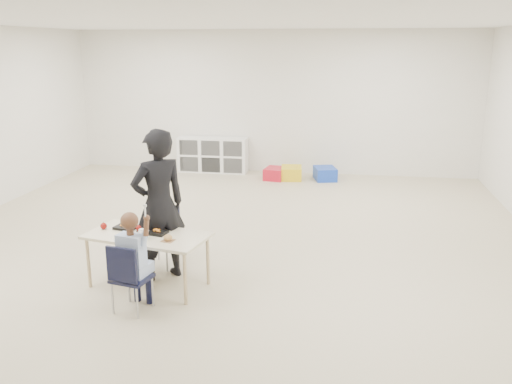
% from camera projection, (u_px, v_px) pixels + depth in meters
% --- Properties ---
extents(room, '(9.00, 9.02, 2.80)m').
position_uv_depth(room, '(222.00, 140.00, 6.44)').
color(room, '#C1B394').
rests_on(room, ground).
extents(table, '(1.37, 0.87, 0.58)m').
position_uv_depth(table, '(148.00, 260.00, 5.74)').
color(table, beige).
rests_on(table, ground).
extents(chair_near, '(0.39, 0.38, 0.70)m').
position_uv_depth(chair_near, '(132.00, 277.00, 5.19)').
color(chair_near, black).
rests_on(chair_near, ground).
extents(chair_far, '(0.39, 0.38, 0.70)m').
position_uv_depth(chair_far, '(162.00, 237.00, 6.26)').
color(chair_far, black).
rests_on(chair_far, ground).
extents(child, '(0.55, 0.55, 1.10)m').
position_uv_depth(child, '(130.00, 257.00, 5.14)').
color(child, '#BBCFFD').
rests_on(child, chair_near).
extents(lunch_tray_near, '(0.25, 0.20, 0.03)m').
position_uv_depth(lunch_tray_near, '(156.00, 232.00, 5.68)').
color(lunch_tray_near, black).
rests_on(lunch_tray_near, table).
extents(lunch_tray_far, '(0.25, 0.20, 0.03)m').
position_uv_depth(lunch_tray_far, '(125.00, 227.00, 5.83)').
color(lunch_tray_far, black).
rests_on(lunch_tray_far, table).
extents(milk_carton, '(0.08, 0.08, 0.10)m').
position_uv_depth(milk_carton, '(143.00, 234.00, 5.52)').
color(milk_carton, white).
rests_on(milk_carton, table).
extents(bread_roll, '(0.09, 0.09, 0.07)m').
position_uv_depth(bread_roll, '(168.00, 238.00, 5.47)').
color(bread_roll, tan).
rests_on(bread_roll, table).
extents(apple_near, '(0.07, 0.07, 0.07)m').
position_uv_depth(apple_near, '(139.00, 228.00, 5.75)').
color(apple_near, maroon).
rests_on(apple_near, table).
extents(apple_far, '(0.07, 0.07, 0.07)m').
position_uv_depth(apple_far, '(104.00, 226.00, 5.81)').
color(apple_far, maroon).
rests_on(apple_far, table).
extents(cubby_shelf, '(1.40, 0.40, 0.70)m').
position_uv_depth(cubby_shelf, '(213.00, 155.00, 10.98)').
color(cubby_shelf, white).
rests_on(cubby_shelf, ground).
extents(adult, '(0.71, 0.70, 1.66)m').
position_uv_depth(adult, '(159.00, 205.00, 5.82)').
color(adult, black).
rests_on(adult, ground).
extents(bin_red, '(0.42, 0.50, 0.22)m').
position_uv_depth(bin_red, '(275.00, 174.00, 10.41)').
color(bin_red, red).
rests_on(bin_red, ground).
extents(bin_yellow, '(0.43, 0.53, 0.24)m').
position_uv_depth(bin_yellow, '(291.00, 173.00, 10.42)').
color(bin_yellow, gold).
rests_on(bin_yellow, ground).
extents(bin_blue, '(0.50, 0.57, 0.24)m').
position_uv_depth(bin_blue, '(325.00, 174.00, 10.36)').
color(bin_blue, '#193FBC').
rests_on(bin_blue, ground).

